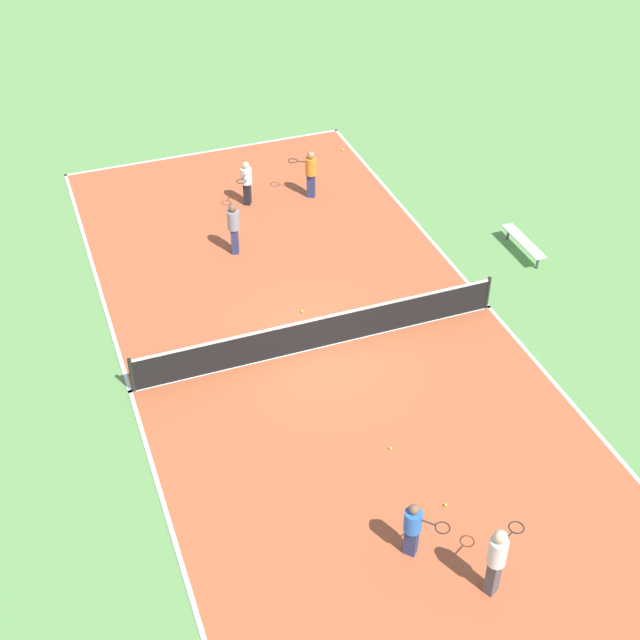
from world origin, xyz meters
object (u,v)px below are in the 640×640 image
object	(u,v)px
player_near_blue	(413,527)
tennis_ball_right_alley	(446,505)
player_near_white	(246,181)
tennis_ball_near_net	(390,448)
player_far_white	(497,557)
player_center_orange	(311,171)
bench	(523,242)
player_baseline_gray	(234,225)
tennis_net	(320,331)
tennis_ball_far_baseline	(302,311)
tennis_ball_left_sideline	(343,149)

from	to	relation	value
player_near_blue	tennis_ball_right_alley	size ratio (longest dim) A/B	20.66
player_near_white	tennis_ball_near_net	world-z (taller)	player_near_white
player_far_white	player_center_orange	world-z (taller)	player_far_white
bench	player_baseline_gray	world-z (taller)	player_baseline_gray
tennis_net	player_center_orange	distance (m)	7.78
player_far_white	tennis_ball_far_baseline	xyz separation A→B (m)	(0.48, -9.65, -0.98)
bench	tennis_ball_far_baseline	size ratio (longest dim) A/B	29.24
bench	player_near_white	bearing A→B (deg)	-129.22
tennis_ball_left_sideline	tennis_net	bearing A→B (deg)	65.47
bench	tennis_ball_left_sideline	size ratio (longest dim) A/B	29.24
bench	player_near_blue	size ratio (longest dim) A/B	1.42
player_far_white	player_near_blue	world-z (taller)	player_far_white
tennis_net	tennis_ball_right_alley	world-z (taller)	tennis_net
tennis_ball_near_net	bench	bearing A→B (deg)	-139.10
player_near_blue	tennis_ball_right_alley	world-z (taller)	player_near_blue
tennis_net	tennis_ball_near_net	size ratio (longest dim) A/B	144.03
player_center_orange	tennis_ball_far_baseline	size ratio (longest dim) A/B	23.75
bench	player_baseline_gray	bearing A→B (deg)	-110.44
player_near_blue	tennis_net	bearing A→B (deg)	131.76
player_baseline_gray	tennis_ball_right_alley	distance (m)	11.07
player_near_white	tennis_ball_far_baseline	distance (m)	6.14
tennis_ball_right_alley	player_near_white	bearing A→B (deg)	-88.64
player_far_white	player_baseline_gray	distance (m)	13.19
tennis_net	player_near_blue	world-z (taller)	player_near_blue
player_center_orange	player_near_blue	bearing A→B (deg)	109.88
player_near_white	tennis_ball_near_net	size ratio (longest dim) A/B	21.97
tennis_net	tennis_ball_near_net	world-z (taller)	tennis_net
tennis_net	player_near_white	xyz separation A→B (m)	(-0.33, -7.63, 0.33)
player_near_blue	player_center_orange	xyz separation A→B (m)	(-2.96, -14.11, 0.13)
player_near_blue	tennis_ball_right_alley	xyz separation A→B (m)	(-1.20, -0.82, -0.76)
player_baseline_gray	player_near_blue	xyz separation A→B (m)	(-0.28, 11.76, -0.16)
tennis_ball_near_net	player_near_blue	bearing A→B (deg)	74.27
player_near_white	tennis_ball_right_alley	world-z (taller)	player_near_white
player_near_blue	player_near_white	world-z (taller)	player_near_white
player_near_blue	tennis_ball_near_net	bearing A→B (deg)	120.67
tennis_net	tennis_ball_left_sideline	distance (m)	11.05
player_far_white	player_baseline_gray	world-z (taller)	player_far_white
tennis_ball_far_baseline	tennis_ball_right_alley	world-z (taller)	same
player_near_white	tennis_ball_far_baseline	xyz separation A→B (m)	(0.28, 6.08, -0.81)
player_far_white	tennis_ball_left_sideline	xyz separation A→B (m)	(-4.06, -18.14, -0.98)
tennis_ball_near_net	player_near_white	bearing A→B (deg)	-90.52
player_near_white	tennis_net	bearing A→B (deg)	28.94
player_baseline_gray	player_center_orange	xyz separation A→B (m)	(-3.24, -2.35, -0.02)
tennis_ball_far_baseline	tennis_ball_right_alley	size ratio (longest dim) A/B	1.00
tennis_net	player_near_blue	size ratio (longest dim) A/B	6.97
bench	player_baseline_gray	distance (m)	8.57
player_baseline_gray	tennis_ball_left_sideline	size ratio (longest dim) A/B	24.42
player_far_white	player_near_blue	xyz separation A→B (m)	(1.07, -1.36, -0.23)
tennis_net	player_near_white	bearing A→B (deg)	-92.49
player_far_white	tennis_ball_far_baseline	distance (m)	9.71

